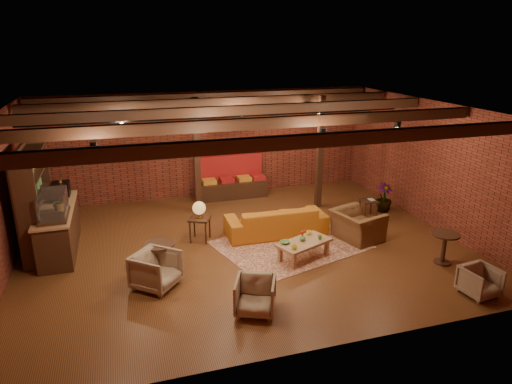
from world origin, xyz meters
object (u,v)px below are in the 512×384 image
object	(u,v)px
sofa	(276,221)
side_table_book	(369,201)
round_table_right	(445,243)
plant_tall	(386,170)
coffee_table	(303,243)
armchair_right	(357,221)
armchair_a	(156,268)
side_table_lamp	(199,211)
armchair_far	(480,280)
armchair_b	(255,294)
round_table_left	(160,253)

from	to	relation	value
sofa	side_table_book	distance (m)	2.85
round_table_right	plant_tall	size ratio (longest dim) A/B	0.29
coffee_table	sofa	bearing A→B (deg)	95.06
armchair_right	side_table_book	bearing A→B (deg)	-55.16
coffee_table	armchair_a	bearing A→B (deg)	-174.94
armchair_right	round_table_right	size ratio (longest dim) A/B	1.59
side_table_lamp	armchair_a	world-z (taller)	side_table_lamp
round_table_right	coffee_table	bearing A→B (deg)	159.33
side_table_lamp	round_table_right	bearing A→B (deg)	-29.27
side_table_book	armchair_far	world-z (taller)	armchair_far
armchair_b	plant_tall	world-z (taller)	plant_tall
armchair_a	plant_tall	size ratio (longest dim) A/B	0.33
coffee_table	armchair_right	size ratio (longest dim) A/B	1.23
side_table_book	armchair_a	bearing A→B (deg)	-160.09
side_table_lamp	armchair_right	distance (m)	3.81
sofa	coffee_table	bearing A→B (deg)	96.07
side_table_lamp	armchair_far	world-z (taller)	side_table_lamp
armchair_right	coffee_table	bearing A→B (deg)	94.37
armchair_right	round_table_right	xyz separation A→B (m)	(1.18, -1.67, -0.02)
round_table_right	armchair_far	distance (m)	1.33
plant_tall	armchair_far	bearing A→B (deg)	-98.82
sofa	armchair_a	size ratio (longest dim) A/B	3.09
armchair_a	armchair_right	world-z (taller)	armchair_right
sofa	side_table_lamp	world-z (taller)	side_table_lamp
plant_tall	round_table_left	bearing A→B (deg)	-163.93
armchair_a	side_table_lamp	bearing A→B (deg)	8.61
armchair_b	armchair_right	distance (m)	3.98
sofa	armchair_right	size ratio (longest dim) A/B	2.22
round_table_left	armchair_b	size ratio (longest dim) A/B	0.95
coffee_table	round_table_right	size ratio (longest dim) A/B	1.95
round_table_left	round_table_right	bearing A→B (deg)	-12.56
round_table_left	armchair_right	bearing A→B (deg)	4.18
side_table_lamp	round_table_left	bearing A→B (deg)	-127.89
armchair_b	side_table_book	world-z (taller)	armchair_b
round_table_left	armchair_right	xyz separation A→B (m)	(4.74, 0.35, 0.03)
round_table_left	round_table_right	distance (m)	6.07
armchair_b	plant_tall	xyz separation A→B (m)	(4.93, 3.78, 0.85)
side_table_lamp	armchair_b	size ratio (longest dim) A/B	1.40
round_table_left	armchair_a	size ratio (longest dim) A/B	0.85
coffee_table	round_table_right	bearing A→B (deg)	-20.67
side_table_book	round_table_right	size ratio (longest dim) A/B	0.71
armchair_a	armchair_right	distance (m)	4.95
sofa	armchair_far	world-z (taller)	sofa
armchair_b	round_table_right	distance (m)	4.49
armchair_far	plant_tall	distance (m)	4.61
armchair_right	plant_tall	size ratio (longest dim) A/B	0.46
coffee_table	side_table_book	world-z (taller)	coffee_table
armchair_a	armchair_far	xyz separation A→B (m)	(5.84, -2.09, -0.08)
armchair_a	armchair_far	distance (m)	6.20
side_table_lamp	round_table_right	size ratio (longest dim) A/B	1.42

